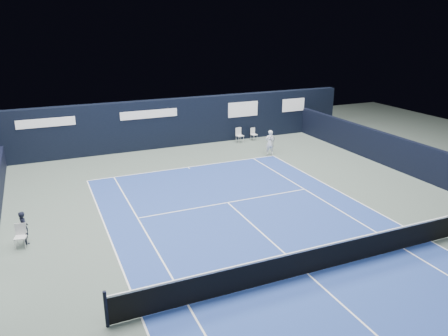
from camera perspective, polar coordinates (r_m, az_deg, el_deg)
The scene contains 11 objects.
ground at distance 16.30m, azimuth 6.89°, elevation -10.14°, with size 48.00×48.00×0.00m, color #49564E.
court_surface at distance 14.86m, azimuth 10.87°, elevation -13.44°, with size 10.97×23.77×0.01m, color navy.
enclosure_wall_right at distance 25.15m, azimuth 23.31°, elevation 1.16°, with size 0.30×22.00×1.80m, color black.
folding_chair_back_a at distance 30.19m, azimuth 3.82°, elevation 4.74°, with size 0.42×0.44×0.84m.
folding_chair_back_b at distance 29.54m, azimuth 2.00°, elevation 4.47°, with size 0.48×0.47×0.99m.
line_judge_chair at distance 17.57m, azimuth -25.04°, elevation -7.81°, with size 0.47×0.46×0.89m.
line_judge at distance 17.71m, azimuth -24.66°, elevation -7.07°, with size 0.46×0.31×1.27m, color black.
court_markings at distance 14.86m, azimuth 10.87°, elevation -13.42°, with size 11.03×23.83×0.00m.
tennis_net at distance 14.60m, azimuth 10.99°, elevation -11.76°, with size 12.90×0.10×1.10m.
back_sponsor_wall at distance 28.43m, azimuth -7.86°, elevation 5.79°, with size 26.00×0.63×3.10m.
tennis_player at distance 26.78m, azimuth 6.01°, elevation 3.33°, with size 0.63×0.85×1.54m.
Camera 1 is at (-7.43, -10.22, 7.83)m, focal length 35.00 mm.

